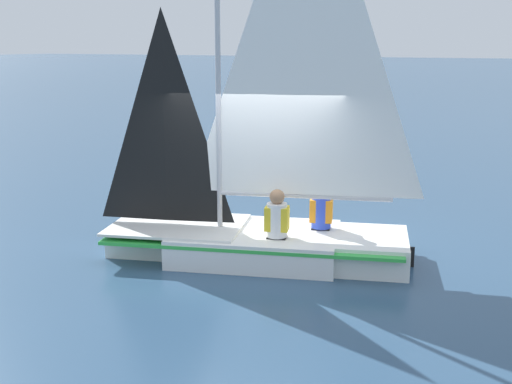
% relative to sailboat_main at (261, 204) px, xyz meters
% --- Properties ---
extents(ground_plane, '(260.00, 260.00, 0.00)m').
position_rel_sailboat_main_xyz_m(ground_plane, '(0.02, -0.08, -0.86)').
color(ground_plane, '#2D4C6B').
extents(sailboat_main, '(2.82, 4.75, 6.13)m').
position_rel_sailboat_main_xyz_m(sailboat_main, '(0.00, 0.00, 0.00)').
color(sailboat_main, white).
rests_on(sailboat_main, ground_plane).
extents(sailor_helm, '(0.37, 0.40, 1.16)m').
position_rel_sailboat_main_xyz_m(sailor_helm, '(0.22, 0.36, -0.24)').
color(sailor_helm, black).
rests_on(sailor_helm, ground_plane).
extents(sailor_crew, '(0.37, 0.40, 1.16)m').
position_rel_sailboat_main_xyz_m(sailor_crew, '(-0.51, 0.78, -0.23)').
color(sailor_crew, black).
rests_on(sailor_crew, ground_plane).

